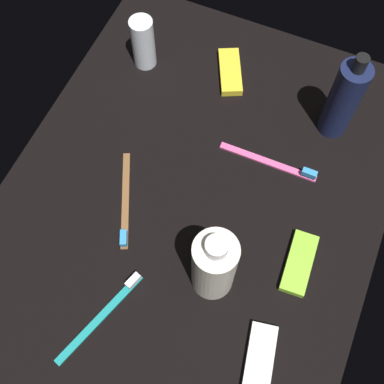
{
  "coord_description": "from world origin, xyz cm",
  "views": [
    {
      "loc": [
        31.93,
        13.79,
        78.19
      ],
      "look_at": [
        0.0,
        0.0,
        3.0
      ],
      "focal_mm": 46.3,
      "sensor_mm": 36.0,
      "label": 1
    }
  ],
  "objects_px": {
    "snack_bar_lime": "(299,263)",
    "snack_bar_yellow": "(230,72)",
    "toothbrush_pink": "(274,163)",
    "toothbrush_teal": "(105,312)",
    "bodywash_bottle": "(214,265)",
    "toothbrush_brown": "(125,205)",
    "snack_bar_white": "(260,359)",
    "lotion_bottle": "(344,99)",
    "deodorant_stick": "(143,43)"
  },
  "relations": [
    {
      "from": "deodorant_stick",
      "to": "toothbrush_pink",
      "type": "relative_size",
      "value": 0.6
    },
    {
      "from": "toothbrush_teal",
      "to": "toothbrush_pink",
      "type": "bearing_deg",
      "value": 156.39
    },
    {
      "from": "snack_bar_white",
      "to": "snack_bar_yellow",
      "type": "xyz_separation_m",
      "value": [
        -0.48,
        -0.24,
        0.0
      ]
    },
    {
      "from": "toothbrush_pink",
      "to": "snack_bar_white",
      "type": "height_order",
      "value": "toothbrush_pink"
    },
    {
      "from": "bodywash_bottle",
      "to": "toothbrush_teal",
      "type": "bearing_deg",
      "value": -48.97
    },
    {
      "from": "bodywash_bottle",
      "to": "deodorant_stick",
      "type": "xyz_separation_m",
      "value": [
        -0.35,
        -0.29,
        -0.02
      ]
    },
    {
      "from": "lotion_bottle",
      "to": "snack_bar_yellow",
      "type": "bearing_deg",
      "value": -99.65
    },
    {
      "from": "toothbrush_pink",
      "to": "snack_bar_white",
      "type": "distance_m",
      "value": 0.34
    },
    {
      "from": "snack_bar_white",
      "to": "snack_bar_yellow",
      "type": "relative_size",
      "value": 1.0
    },
    {
      "from": "bodywash_bottle",
      "to": "snack_bar_white",
      "type": "height_order",
      "value": "bodywash_bottle"
    },
    {
      "from": "bodywash_bottle",
      "to": "snack_bar_lime",
      "type": "height_order",
      "value": "bodywash_bottle"
    },
    {
      "from": "toothbrush_pink",
      "to": "toothbrush_teal",
      "type": "distance_m",
      "value": 0.38
    },
    {
      "from": "snack_bar_lime",
      "to": "toothbrush_teal",
      "type": "bearing_deg",
      "value": -56.08
    },
    {
      "from": "bodywash_bottle",
      "to": "toothbrush_pink",
      "type": "xyz_separation_m",
      "value": [
        -0.24,
        0.02,
        -0.07
      ]
    },
    {
      "from": "deodorant_stick",
      "to": "toothbrush_teal",
      "type": "relative_size",
      "value": 0.62
    },
    {
      "from": "toothbrush_pink",
      "to": "snack_bar_white",
      "type": "xyz_separation_m",
      "value": [
        0.32,
        0.09,
        0.0
      ]
    },
    {
      "from": "bodywash_bottle",
      "to": "snack_bar_yellow",
      "type": "bearing_deg",
      "value": -162.49
    },
    {
      "from": "deodorant_stick",
      "to": "toothbrush_pink",
      "type": "bearing_deg",
      "value": 69.18
    },
    {
      "from": "deodorant_stick",
      "to": "snack_bar_lime",
      "type": "xyz_separation_m",
      "value": [
        0.28,
        0.41,
        -0.05
      ]
    },
    {
      "from": "snack_bar_white",
      "to": "toothbrush_pink",
      "type": "bearing_deg",
      "value": -175.06
    },
    {
      "from": "snack_bar_lime",
      "to": "snack_bar_yellow",
      "type": "relative_size",
      "value": 1.0
    },
    {
      "from": "lotion_bottle",
      "to": "snack_bar_lime",
      "type": "xyz_separation_m",
      "value": [
        0.28,
        0.03,
        -0.08
      ]
    },
    {
      "from": "snack_bar_white",
      "to": "snack_bar_lime",
      "type": "height_order",
      "value": "same"
    },
    {
      "from": "toothbrush_pink",
      "to": "toothbrush_teal",
      "type": "xyz_separation_m",
      "value": [
        0.35,
        -0.15,
        0.0
      ]
    },
    {
      "from": "snack_bar_white",
      "to": "snack_bar_yellow",
      "type": "distance_m",
      "value": 0.53
    },
    {
      "from": "toothbrush_pink",
      "to": "snack_bar_yellow",
      "type": "distance_m",
      "value": 0.21
    },
    {
      "from": "snack_bar_lime",
      "to": "snack_bar_yellow",
      "type": "bearing_deg",
      "value": -145.85
    },
    {
      "from": "lotion_bottle",
      "to": "snack_bar_lime",
      "type": "distance_m",
      "value": 0.29
    },
    {
      "from": "lotion_bottle",
      "to": "deodorant_stick",
      "type": "bearing_deg",
      "value": -89.84
    },
    {
      "from": "toothbrush_brown",
      "to": "toothbrush_teal",
      "type": "height_order",
      "value": "same"
    },
    {
      "from": "deodorant_stick",
      "to": "snack_bar_yellow",
      "type": "bearing_deg",
      "value": 102.94
    },
    {
      "from": "lotion_bottle",
      "to": "toothbrush_brown",
      "type": "bearing_deg",
      "value": -43.22
    },
    {
      "from": "lotion_bottle",
      "to": "bodywash_bottle",
      "type": "height_order",
      "value": "lotion_bottle"
    },
    {
      "from": "snack_bar_white",
      "to": "snack_bar_lime",
      "type": "bearing_deg",
      "value": 166.61
    },
    {
      "from": "snack_bar_white",
      "to": "bodywash_bottle",
      "type": "bearing_deg",
      "value": -138.36
    },
    {
      "from": "toothbrush_brown",
      "to": "lotion_bottle",
      "type": "bearing_deg",
      "value": 136.78
    },
    {
      "from": "lotion_bottle",
      "to": "snack_bar_white",
      "type": "distance_m",
      "value": 0.45
    },
    {
      "from": "toothbrush_pink",
      "to": "toothbrush_brown",
      "type": "bearing_deg",
      "value": -49.44
    },
    {
      "from": "snack_bar_lime",
      "to": "snack_bar_yellow",
      "type": "height_order",
      "value": "same"
    },
    {
      "from": "lotion_bottle",
      "to": "deodorant_stick",
      "type": "relative_size",
      "value": 1.76
    },
    {
      "from": "toothbrush_brown",
      "to": "snack_bar_lime",
      "type": "height_order",
      "value": "toothbrush_brown"
    },
    {
      "from": "lotion_bottle",
      "to": "toothbrush_brown",
      "type": "relative_size",
      "value": 1.14
    },
    {
      "from": "snack_bar_lime",
      "to": "snack_bar_yellow",
      "type": "xyz_separation_m",
      "value": [
        -0.31,
        -0.24,
        0.0
      ]
    },
    {
      "from": "snack_bar_lime",
      "to": "bodywash_bottle",
      "type": "bearing_deg",
      "value": -60.32
    },
    {
      "from": "bodywash_bottle",
      "to": "toothbrush_pink",
      "type": "height_order",
      "value": "bodywash_bottle"
    },
    {
      "from": "lotion_bottle",
      "to": "toothbrush_teal",
      "type": "height_order",
      "value": "lotion_bottle"
    },
    {
      "from": "snack_bar_white",
      "to": "lotion_bottle",
      "type": "bearing_deg",
      "value": 171.76
    },
    {
      "from": "snack_bar_lime",
      "to": "toothbrush_brown",
      "type": "bearing_deg",
      "value": -90.13
    },
    {
      "from": "toothbrush_pink",
      "to": "toothbrush_brown",
      "type": "xyz_separation_m",
      "value": [
        0.18,
        -0.21,
        0.0
      ]
    },
    {
      "from": "deodorant_stick",
      "to": "snack_bar_lime",
      "type": "distance_m",
      "value": 0.5
    }
  ]
}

